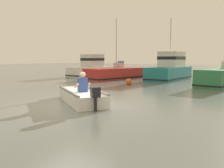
{
  "coord_description": "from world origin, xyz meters",
  "views": [
    {
      "loc": [
        6.02,
        -6.4,
        1.68
      ],
      "look_at": [
        -0.04,
        2.63,
        0.55
      ],
      "focal_mm": 39.54,
      "sensor_mm": 36.0,
      "label": 1
    }
  ],
  "objects": [
    {
      "name": "rowboat_with_person",
      "position": [
        -0.14,
        0.67,
        0.25
      ],
      "size": [
        3.37,
        2.65,
        1.19
      ],
      "color": "white",
      "rests_on": "ground"
    },
    {
      "name": "ground_plane",
      "position": [
        0.0,
        0.0,
        0.0
      ],
      "size": [
        120.0,
        120.0,
        0.0
      ],
      "primitive_type": "plane",
      "color": "slate"
    },
    {
      "name": "moored_boat_red",
      "position": [
        -4.99,
        10.46,
        0.44
      ],
      "size": [
        3.06,
        5.58,
        4.88
      ],
      "color": "#B72D28",
      "rests_on": "ground"
    },
    {
      "name": "moored_boat_green",
      "position": [
        3.26,
        10.35,
        0.5
      ],
      "size": [
        2.41,
        5.97,
        1.63
      ],
      "color": "#287042",
      "rests_on": "ground"
    },
    {
      "name": "moored_boat_white",
      "position": [
        -8.82,
        12.02,
        0.77
      ],
      "size": [
        2.13,
        4.67,
        2.09
      ],
      "color": "white",
      "rests_on": "ground"
    },
    {
      "name": "mooring_buoy",
      "position": [
        -1.91,
        7.34,
        0.2
      ],
      "size": [
        0.39,
        0.39,
        0.39
      ],
      "primitive_type": "sphere",
      "color": "#E55919",
      "rests_on": "ground"
    },
    {
      "name": "moored_boat_teal",
      "position": [
        -0.99,
        12.2,
        0.83
      ],
      "size": [
        2.13,
        5.08,
        4.75
      ],
      "color": "#1E727A",
      "rests_on": "ground"
    }
  ]
}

